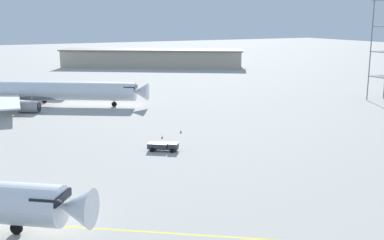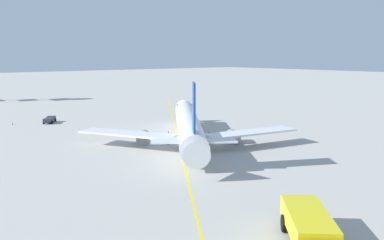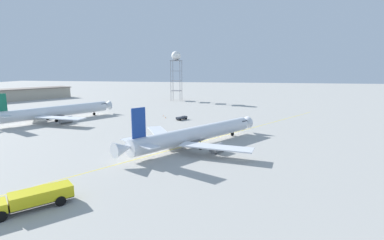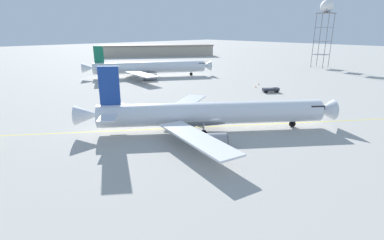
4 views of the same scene
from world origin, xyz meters
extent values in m
plane|color=#ADAAA3|center=(0.00, 0.00, 0.00)|extent=(600.00, 600.00, 0.00)
cylinder|color=white|center=(-0.15, -0.84, 2.90)|extent=(32.44, 25.07, 3.74)
cone|color=white|center=(-16.23, 10.89, 2.90)|extent=(4.52, 4.64, 3.56)
cone|color=white|center=(16.18, -12.75, 3.20)|extent=(5.11, 4.93, 3.18)
cube|color=black|center=(-14.46, 9.59, 3.74)|extent=(3.81, 3.99, 0.70)
ellipsoid|color=slate|center=(1.36, -1.94, 1.87)|extent=(12.87, 10.66, 2.06)
cube|color=#193D93|center=(13.16, -10.54, 7.85)|extent=(2.73, 2.08, 6.15)
cube|color=white|center=(11.36, -13.00, 3.65)|extent=(4.81, 5.24, 0.20)
cube|color=white|center=(14.95, -8.08, 3.65)|extent=(4.81, 5.24, 0.20)
cube|color=white|center=(-2.82, -10.84, 2.25)|extent=(15.51, 10.75, 0.28)
cube|color=white|center=(8.55, 4.76, 2.25)|extent=(6.60, 16.00, 0.28)
cylinder|color=gray|center=(-3.86, -7.20, 0.92)|extent=(3.86, 3.63, 2.16)
cylinder|color=black|center=(-5.19, -6.23, 0.92)|extent=(1.20, 1.57, 1.84)
cylinder|color=gray|center=(4.77, 4.63, 0.92)|extent=(3.86, 3.63, 2.16)
cylinder|color=black|center=(3.44, 5.60, 0.92)|extent=(1.20, 1.57, 1.84)
cylinder|color=#9EA0A5|center=(-11.64, 7.53, 1.40)|extent=(0.20, 0.20, 1.70)
cylinder|color=black|center=(-11.64, 7.53, 0.55)|extent=(1.07, 0.89, 1.10)
cylinder|color=#9EA0A5|center=(-0.56, -4.59, 1.40)|extent=(0.20, 0.20, 1.70)
cylinder|color=black|center=(-0.56, -4.59, 0.55)|extent=(1.07, 0.89, 1.10)
cylinder|color=#9EA0A5|center=(3.29, 0.70, 1.40)|extent=(0.20, 0.20, 1.70)
cylinder|color=black|center=(3.29, 0.70, 0.55)|extent=(1.07, 0.89, 1.10)
cylinder|color=silver|center=(-25.16, -55.59, 3.31)|extent=(35.50, 23.06, 3.98)
cone|color=silver|center=(-42.94, -45.18, 3.31)|extent=(4.50, 4.78, 3.78)
cube|color=black|center=(-41.04, -46.29, 4.20)|extent=(3.78, 4.13, 0.70)
ellipsoid|color=slate|center=(-23.48, -56.57, 2.21)|extent=(13.87, 10.15, 2.19)
cube|color=#146B4C|center=(-10.42, -64.22, 8.06)|extent=(2.88, 1.82, 5.54)
cube|color=silver|center=(-8.72, -61.31, 4.10)|extent=(4.85, 5.76, 0.20)
cube|color=silver|center=(-27.11, -66.48, 2.61)|extent=(16.20, 13.22, 0.28)
cube|color=silver|center=(-16.62, -48.57, 2.61)|extent=(6.05, 17.13, 0.28)
cylinder|color=gray|center=(-28.46, -62.77, 1.20)|extent=(4.77, 4.11, 2.31)
cylinder|color=black|center=(-30.31, -61.69, 1.20)|extent=(1.12, 1.77, 1.96)
cylinder|color=gray|center=(-20.51, -49.20, 1.20)|extent=(4.77, 4.11, 2.31)
cylinder|color=black|center=(-22.36, -48.12, 1.20)|extent=(1.12, 1.77, 1.96)
cylinder|color=#9EA0A5|center=(-37.88, -48.14, 1.58)|extent=(0.20, 0.20, 2.06)
cylinder|color=black|center=(-37.88, -48.14, 0.55)|extent=(1.10, 0.81, 1.10)
cylinder|color=#9EA0A5|center=(-25.20, -59.50, 1.58)|extent=(0.20, 0.20, 2.06)
cylinder|color=black|center=(-25.20, -59.50, 0.55)|extent=(1.10, 0.81, 1.10)
cylinder|color=#9EA0A5|center=(-21.77, -53.65, 1.58)|extent=(0.20, 0.20, 2.06)
cylinder|color=black|center=(-21.77, -53.65, 0.55)|extent=(1.10, 0.81, 1.10)
cube|color=#232326|center=(35.53, -17.74, 0.80)|extent=(9.34, 8.89, 0.20)
cube|color=yellow|center=(34.58, -16.86, 1.70)|extent=(7.74, 7.46, 1.60)
cylinder|color=black|center=(39.21, -19.10, 0.70)|extent=(1.22, 1.15, 1.40)
cylinder|color=black|center=(34.11, -14.39, 0.70)|extent=(1.22, 1.15, 1.40)
cylinder|color=black|center=(32.08, -16.59, 0.70)|extent=(1.22, 1.15, 1.40)
cube|color=#232326|center=(-33.83, -11.60, 0.42)|extent=(4.33, 3.64, 0.20)
cube|color=#2D333D|center=(-35.07, -10.72, 0.87)|extent=(2.00, 2.08, 0.70)
cube|color=black|center=(-35.52, -10.40, 0.97)|extent=(0.86, 1.16, 0.39)
cube|color=#2D333D|center=(-33.22, -12.04, 0.82)|extent=(3.25, 2.97, 0.60)
cylinder|color=black|center=(-35.54, -11.38, 0.32)|extent=(0.68, 0.60, 0.64)
cylinder|color=black|center=(-34.60, -10.06, 0.32)|extent=(0.68, 0.60, 0.64)
cylinder|color=black|center=(-33.17, -13.07, 0.32)|extent=(0.68, 0.60, 0.64)
cylinder|color=black|center=(-32.23, -11.75, 0.32)|extent=(0.68, 0.60, 0.64)
cylinder|color=slate|center=(-92.85, -24.86, 11.20)|extent=(0.24, 0.24, 22.40)
cylinder|color=slate|center=(-98.15, -24.86, 11.20)|extent=(0.24, 0.24, 22.40)
cylinder|color=slate|center=(-98.15, -30.17, 11.20)|extent=(0.24, 0.24, 22.40)
cylinder|color=slate|center=(-92.85, -30.17, 11.20)|extent=(0.24, 0.24, 22.40)
cube|color=slate|center=(-95.50, -27.52, 5.60)|extent=(5.51, 5.51, 0.16)
cube|color=slate|center=(-95.50, -27.52, 11.20)|extent=(5.51, 5.51, 0.16)
cube|color=slate|center=(-95.50, -27.52, 16.80)|extent=(5.51, 5.51, 0.16)
cube|color=slate|center=(-95.50, -27.52, 22.55)|extent=(6.11, 6.11, 0.30)
sphere|color=white|center=(-95.50, -27.52, 25.32)|extent=(5.24, 5.24, 5.24)
cube|color=#B2A893|center=(-75.69, -121.63, 3.10)|extent=(64.36, 46.29, 6.21)
cube|color=#72665B|center=(-75.69, -121.63, 6.46)|extent=(66.01, 47.95, 0.50)
cube|color=yellow|center=(2.40, -4.50, 0.00)|extent=(128.10, 87.56, 0.01)
cone|color=orange|center=(-36.54, -18.41, 0.28)|extent=(0.36, 0.36, 0.55)
cylinder|color=white|center=(-36.54, -18.41, 0.30)|extent=(0.22, 0.22, 0.06)
cone|color=orange|center=(-40.77, -20.45, 0.28)|extent=(0.36, 0.36, 0.55)
cylinder|color=white|center=(-40.77, -20.45, 0.30)|extent=(0.22, 0.22, 0.06)
camera|label=1|loc=(-8.17, 49.84, 18.95)|focal=44.77mm
camera|label=2|loc=(52.15, -42.46, 14.27)|focal=38.64mm
camera|label=3|loc=(67.60, 9.79, 18.88)|focal=27.03mm
camera|label=4|loc=(34.09, 32.02, 16.47)|focal=27.56mm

